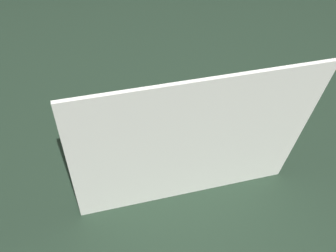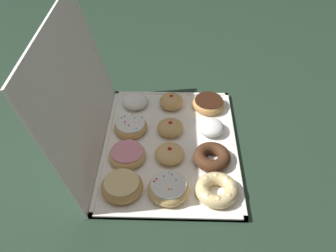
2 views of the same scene
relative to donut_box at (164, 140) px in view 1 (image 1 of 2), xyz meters
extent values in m
plane|color=#233828|center=(0.00, 0.00, -0.01)|extent=(3.00, 3.00, 0.00)
cube|color=white|center=(0.00, 0.00, 0.00)|extent=(0.55, 0.42, 0.01)
cube|color=white|center=(0.00, -0.21, 0.00)|extent=(0.55, 0.01, 0.01)
cube|color=white|center=(0.00, 0.21, 0.00)|extent=(0.55, 0.01, 0.01)
cube|color=white|center=(-0.27, 0.00, 0.00)|extent=(0.01, 0.42, 0.01)
cube|color=white|center=(0.27, 0.00, 0.00)|extent=(0.01, 0.42, 0.01)
cube|color=white|center=(0.00, 0.27, 0.21)|extent=(0.55, 0.11, 0.43)
torus|color=#EACC8C|center=(-0.19, -0.13, 0.02)|extent=(0.12, 0.12, 0.04)
sphere|color=#EACC8C|center=(-0.15, -0.13, 0.03)|extent=(0.02, 0.02, 0.02)
sphere|color=#EACC8C|center=(-0.16, -0.10, 0.03)|extent=(0.02, 0.02, 0.02)
sphere|color=#EACC8C|center=(-0.19, -0.09, 0.03)|extent=(0.02, 0.02, 0.02)
sphere|color=#EACC8C|center=(-0.22, -0.10, 0.03)|extent=(0.02, 0.02, 0.02)
sphere|color=#EACC8C|center=(-0.23, -0.13, 0.03)|extent=(0.02, 0.02, 0.02)
sphere|color=#EACC8C|center=(-0.22, -0.16, 0.03)|extent=(0.02, 0.02, 0.02)
sphere|color=#EACC8C|center=(-0.19, -0.17, 0.03)|extent=(0.02, 0.02, 0.02)
sphere|color=#EACC8C|center=(-0.16, -0.16, 0.03)|extent=(0.02, 0.02, 0.02)
torus|color=#472816|center=(-0.07, -0.13, 0.02)|extent=(0.11, 0.11, 0.04)
ellipsoid|color=white|center=(0.06, -0.13, 0.03)|extent=(0.09, 0.09, 0.04)
torus|color=tan|center=(0.19, -0.13, 0.02)|extent=(0.11, 0.11, 0.03)
cylinder|color=#381E11|center=(0.19, -0.13, 0.04)|extent=(0.10, 0.10, 0.01)
torus|color=#E5B770|center=(-0.19, 0.00, 0.02)|extent=(0.12, 0.12, 0.04)
cylinder|color=white|center=(-0.19, 0.00, 0.04)|extent=(0.10, 0.10, 0.01)
sphere|color=blue|center=(-0.17, 0.01, 0.05)|extent=(0.00, 0.00, 0.00)
sphere|color=white|center=(-0.15, 0.00, 0.05)|extent=(0.00, 0.00, 0.00)
sphere|color=orange|center=(-0.21, -0.01, 0.05)|extent=(0.01, 0.01, 0.01)
sphere|color=red|center=(-0.18, 0.04, 0.05)|extent=(0.01, 0.01, 0.01)
sphere|color=red|center=(-0.18, 0.03, 0.05)|extent=(0.01, 0.01, 0.01)
sphere|color=green|center=(-0.18, -0.02, 0.05)|extent=(0.00, 0.00, 0.00)
sphere|color=orange|center=(-0.21, 0.00, 0.05)|extent=(0.01, 0.01, 0.01)
sphere|color=pink|center=(-0.16, -0.01, 0.05)|extent=(0.01, 0.01, 0.01)
ellipsoid|color=#E5B770|center=(-0.06, 0.00, 0.03)|extent=(0.09, 0.09, 0.04)
sphere|color=#B21923|center=(-0.06, 0.00, 0.04)|extent=(0.01, 0.01, 0.01)
ellipsoid|color=tan|center=(0.06, 0.00, 0.03)|extent=(0.09, 0.09, 0.04)
sphere|color=#B21923|center=(0.06, 0.00, 0.05)|extent=(0.01, 0.01, 0.01)
ellipsoid|color=tan|center=(0.20, 0.00, 0.03)|extent=(0.08, 0.08, 0.05)
sphere|color=#B21923|center=(0.20, 0.00, 0.05)|extent=(0.01, 0.01, 0.01)
torus|color=tan|center=(-0.19, 0.13, 0.02)|extent=(0.12, 0.12, 0.04)
cylinder|color=#EACC8C|center=(-0.19, 0.13, 0.04)|extent=(0.10, 0.10, 0.01)
torus|color=#E5B770|center=(-0.07, 0.13, 0.02)|extent=(0.11, 0.11, 0.03)
cylinder|color=pink|center=(-0.07, 0.13, 0.04)|extent=(0.10, 0.10, 0.01)
torus|color=tan|center=(0.06, 0.13, 0.02)|extent=(0.11, 0.11, 0.03)
cylinder|color=white|center=(0.06, 0.13, 0.04)|extent=(0.10, 0.10, 0.01)
sphere|color=orange|center=(0.09, 0.16, 0.04)|extent=(0.01, 0.01, 0.01)
sphere|color=blue|center=(0.09, 0.12, 0.04)|extent=(0.00, 0.00, 0.00)
sphere|color=red|center=(0.05, 0.14, 0.04)|extent=(0.01, 0.01, 0.01)
sphere|color=pink|center=(0.07, 0.15, 0.04)|extent=(0.00, 0.00, 0.00)
sphere|color=red|center=(0.07, 0.15, 0.04)|extent=(0.01, 0.01, 0.01)
sphere|color=orange|center=(0.11, 0.13, 0.04)|extent=(0.01, 0.01, 0.01)
sphere|color=green|center=(0.04, 0.11, 0.04)|extent=(0.00, 0.00, 0.00)
sphere|color=pink|center=(0.06, 0.15, 0.04)|extent=(0.01, 0.01, 0.01)
sphere|color=blue|center=(0.09, 0.15, 0.04)|extent=(0.00, 0.00, 0.00)
sphere|color=green|center=(0.09, 0.10, 0.04)|extent=(0.01, 0.01, 0.01)
sphere|color=yellow|center=(0.07, 0.12, 0.04)|extent=(0.00, 0.00, 0.00)
ellipsoid|color=white|center=(0.20, 0.13, 0.03)|extent=(0.09, 0.09, 0.05)
camera|label=1|loc=(0.22, 0.88, 0.81)|focal=41.95mm
camera|label=2|loc=(-0.82, -0.01, 0.83)|focal=38.59mm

